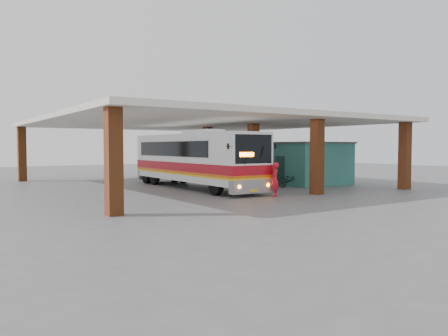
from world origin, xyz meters
TOP-DOWN VIEW (x-y plane):
  - ground at (0.00, 0.00)m, footprint 90.00×90.00m
  - brick_columns at (1.43, 5.00)m, footprint 20.10×21.60m
  - canopy_roof at (0.50, 6.50)m, footprint 21.00×23.00m
  - shop_building at (7.49, 4.00)m, footprint 5.20×8.20m
  - coach_bus at (-0.94, 4.30)m, footprint 2.92×13.24m
  - motorcycle at (4.70, 1.12)m, footprint 2.05×0.83m
  - pedestrian at (0.24, -2.48)m, footprint 0.82×0.80m
  - red_chair at (5.09, 8.15)m, footprint 0.55×0.55m

SIDE VIEW (x-z plane):
  - ground at x=0.00m, z-range 0.00..0.00m
  - red_chair at x=5.09m, z-range -0.03..0.78m
  - motorcycle at x=4.70m, z-range 0.00..1.06m
  - pedestrian at x=0.24m, z-range 0.00..1.89m
  - shop_building at x=7.49m, z-range 0.01..3.12m
  - coach_bus at x=-0.94m, z-range -0.01..3.83m
  - brick_columns at x=1.43m, z-range 0.00..4.35m
  - canopy_roof at x=0.50m, z-range 4.35..4.65m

